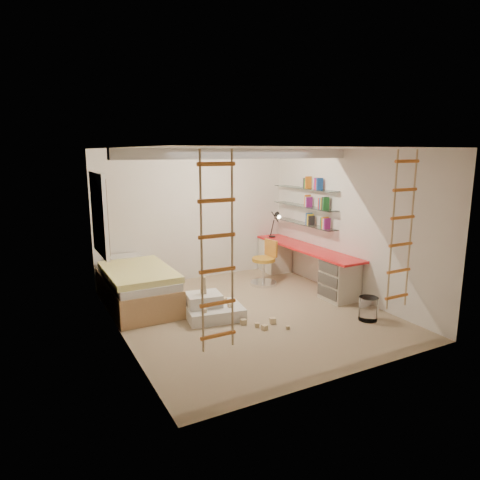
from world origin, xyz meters
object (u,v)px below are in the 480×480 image
desk (304,264)px  swivel_chair (265,268)px  bed (137,286)px  play_platform (211,308)px

desk → swivel_chair: bearing=154.1°
bed → swivel_chair: (2.50, -0.02, -0.01)m
desk → play_platform: (-2.32, -0.74, -0.26)m
desk → swivel_chair: size_ratio=3.21×
play_platform → swivel_chair: bearing=33.7°
desk → play_platform: size_ratio=2.96×
bed → desk: bearing=-6.5°
desk → swivel_chair: 0.78m
swivel_chair → play_platform: (-1.62, -1.08, -0.17)m
bed → swivel_chair: size_ratio=2.30×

